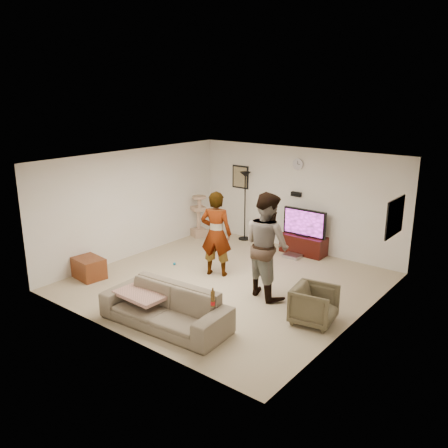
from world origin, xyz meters
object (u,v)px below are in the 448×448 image
Objects in this scene: floor_lamp at (245,206)px; tv_stand at (303,245)px; cat_tree at (199,216)px; person_left at (216,234)px; person_right at (267,245)px; sofa at (165,307)px; side_table at (89,268)px; tv at (305,223)px; beer_bottle at (213,299)px; armchair at (314,305)px.

tv_stand is at bearing -1.45° from floor_lamp.
cat_tree is 2.78m from person_left.
person_right is at bearing -30.05° from cat_tree.
person_left is at bearing -67.63° from floor_lamp.
tv_stand is at bearing 9.93° from cat_tree.
tv_stand is 4.58m from sofa.
side_table is (0.13, -3.61, -0.35)m from cat_tree.
sofa is (-0.04, -4.58, -0.45)m from tv.
tv is 0.96× the size of cat_tree.
person_right is at bearing -47.35° from floor_lamp.
person_left is at bearing -109.17° from tv_stand.
sofa is at bearing -9.71° from side_table.
person_right is 2.11m from beer_bottle.
tv_stand reaches higher than side_table.
tv is 4.60m from sofa.
cat_tree is at bearing -11.39° from person_right.
floor_lamp is 5.39m from beer_bottle.
person_right reaches higher than tv.
cat_tree reaches higher than tv.
tv is 2.94m from cat_tree.
armchair is at bearing -27.34° from cat_tree.
sofa reaches higher than armchair.
tv is (0.00, 0.00, 0.55)m from tv_stand.
floor_lamp reaches higher than tv.
cat_tree is at bearing -64.34° from person_left.
floor_lamp is at bearing -28.69° from person_right.
armchair is (1.89, 1.62, -0.01)m from sofa.
person_right reaches higher than sofa.
floor_lamp is at bearing 76.63° from side_table.
tv_stand is 2.96m from cat_tree.
beer_bottle is 3.82m from side_table.
tv is 1.53× the size of armchair.
person_right is (3.48, -2.01, 0.44)m from cat_tree.
person_right reaches higher than person_left.
person_right is at bearing -76.87° from tv.
tv reaches higher than armchair.
tv is 4.68m from beer_bottle.
tv_stand is at bearing -132.65° from person_left.
person_left is 2.75m from side_table.
sofa is at bearing -90.56° from tv.
beer_bottle is (1.03, 0.00, 0.45)m from sofa.
beer_bottle is (3.88, -4.07, 0.22)m from cat_tree.
side_table is at bearing -123.90° from tv_stand.
person_left is at bearing -109.17° from tv.
person_left is at bearing 10.23° from person_right.
person_right is (2.36, -2.57, 0.12)m from floor_lamp.
person_left is 2.89m from beer_bottle.
cat_tree reaches higher than side_table.
tv_stand is 4.95m from side_table.
tv reaches higher than tv_stand.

